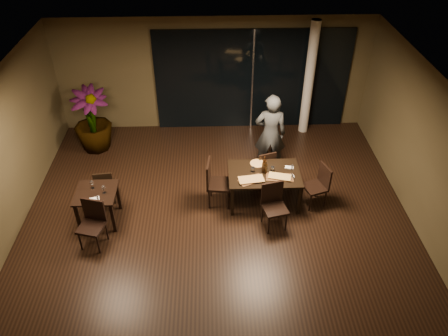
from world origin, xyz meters
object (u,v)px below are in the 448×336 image
(main_table, at_px, (264,176))
(chair_side_near, at_px, (93,221))
(bottle_b, at_px, (266,167))
(chair_main_right, at_px, (319,183))
(chair_main_left, at_px, (215,181))
(chair_main_far, at_px, (265,166))
(chair_main_near, at_px, (274,203))
(potted_plant, at_px, (92,120))
(diner, at_px, (270,134))
(side_table, at_px, (97,197))
(chair_side_far, at_px, (105,185))
(bottle_c, at_px, (264,164))
(bottle_a, at_px, (264,166))

(main_table, xyz_separation_m, chair_side_near, (-3.37, -1.10, -0.13))
(main_table, xyz_separation_m, bottle_b, (0.02, -0.00, 0.22))
(chair_main_right, bearing_deg, chair_main_left, -110.74)
(chair_main_far, bearing_deg, chair_main_near, 73.39)
(chair_side_near, relative_size, potted_plant, 0.60)
(diner, bearing_deg, chair_main_right, 130.11)
(main_table, distance_m, chair_main_right, 1.17)
(main_table, height_order, chair_main_far, chair_main_far)
(side_table, distance_m, chair_main_left, 2.41)
(chair_main_far, distance_m, diner, 0.75)
(chair_main_far, xyz_separation_m, chair_main_near, (0.02, -1.32, 0.05))
(chair_main_left, bearing_deg, side_table, 108.06)
(side_table, height_order, chair_side_near, chair_side_near)
(chair_main_left, xyz_separation_m, chair_side_near, (-2.33, -1.08, -0.05))
(main_table, bearing_deg, diner, 77.81)
(chair_main_right, height_order, diner, diner)
(side_table, relative_size, chair_main_left, 0.75)
(chair_side_far, bearing_deg, chair_main_far, -177.56)
(potted_plant, relative_size, bottle_c, 4.67)
(diner, bearing_deg, chair_main_near, 90.78)
(chair_main_right, relative_size, bottle_a, 2.92)
(main_table, xyz_separation_m, chair_main_left, (-1.04, -0.02, -0.08))
(chair_side_near, bearing_deg, bottle_a, 33.61)
(main_table, xyz_separation_m, side_table, (-3.40, -0.50, -0.05))
(chair_side_near, bearing_deg, bottle_c, 34.47)
(chair_main_far, bearing_deg, chair_main_right, 127.93)
(chair_main_right, distance_m, potted_plant, 5.67)
(side_table, height_order, bottle_a, bottle_a)
(side_table, relative_size, chair_side_near, 0.82)
(side_table, relative_size, chair_side_far, 0.95)
(side_table, bearing_deg, chair_main_left, 11.40)
(main_table, xyz_separation_m, chair_main_far, (0.09, 0.61, -0.18))
(chair_main_near, bearing_deg, chair_main_far, 77.31)
(diner, xyz_separation_m, bottle_a, (-0.27, -1.13, -0.06))
(chair_main_near, bearing_deg, bottle_a, 86.97)
(main_table, height_order, chair_side_far, chair_side_far)
(main_table, relative_size, bottle_a, 4.61)
(chair_main_left, bearing_deg, chair_side_far, 94.25)
(chair_main_far, height_order, chair_side_near, chair_side_near)
(side_table, xyz_separation_m, chair_main_right, (4.55, 0.38, -0.09))
(diner, bearing_deg, chair_side_near, 36.81)
(chair_side_far, bearing_deg, diner, -169.68)
(bottle_c, bearing_deg, chair_side_near, -160.55)
(bottle_b, relative_size, bottle_c, 0.85)
(side_table, height_order, chair_main_left, chair_main_left)
(chair_side_far, height_order, bottle_c, bottle_c)
(main_table, xyz_separation_m, potted_plant, (-4.02, 2.19, 0.14))
(bottle_c, bearing_deg, chair_side_far, -179.78)
(side_table, relative_size, chair_main_far, 0.91)
(chair_main_near, bearing_deg, chair_side_near, 172.65)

